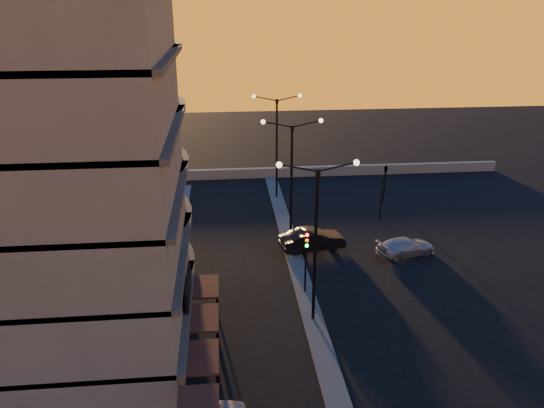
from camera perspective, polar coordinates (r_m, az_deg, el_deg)
The scene contains 13 objects.
ground at distance 31.23m, azimuth 4.42°, elevation -12.29°, with size 120.00×120.00×0.00m, color black.
sidewalk_west at distance 34.68m, azimuth -14.35°, elevation -9.15°, with size 5.00×40.00×0.12m, color #4B4B48.
median at distance 39.81m, azimuth 2.00°, elevation -4.28°, with size 1.20×36.00×0.12m, color #4B4B48.
parapet at distance 54.66m, azimuth 1.93°, elevation 3.47°, with size 44.00×0.50×1.00m, color slate.
building at distance 27.71m, azimuth -24.99°, elevation 8.22°, with size 14.35×17.08×25.00m.
streetlamp_near at distance 28.52m, azimuth 4.73°, elevation -2.90°, with size 4.32×0.32×9.51m.
streetlamp_mid at distance 37.75m, azimuth 2.11°, elevation 3.31°, with size 4.32×0.32×9.51m.
streetlamp_far at distance 47.29m, azimuth 0.52°, elevation 7.05°, with size 4.32×0.32×9.51m.
traffic_light_main at distance 32.23m, azimuth 3.70°, elevation -5.20°, with size 0.28×0.44×4.25m.
signal_east_a at distance 44.34m, azimuth 11.67°, elevation 0.64°, with size 0.13×0.16×3.60m.
signal_east_b at distance 48.01m, azimuth 12.14°, elevation 3.69°, with size 0.42×1.99×3.60m.
car_sedan at distance 38.85m, azimuth 4.40°, elevation -3.84°, with size 1.65×4.74×1.56m, color black.
car_wagon at distance 39.22m, azimuth 14.19°, elevation -4.47°, with size 1.73×4.27×1.24m, color #ADB0B5.
Camera 1 is at (-4.84, -25.57, 17.27)m, focal length 35.00 mm.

